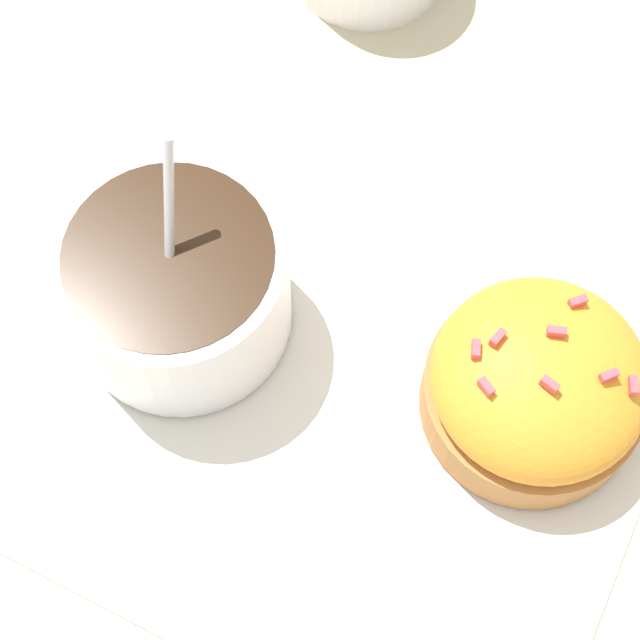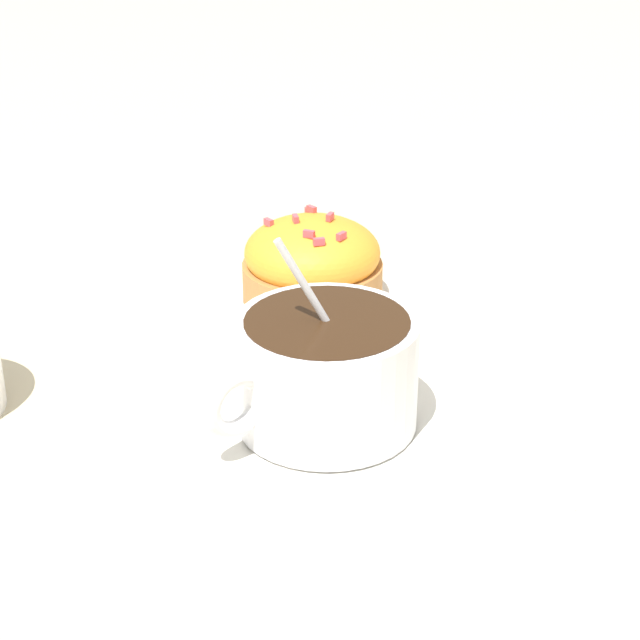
{
  "view_description": "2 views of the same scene",
  "coord_description": "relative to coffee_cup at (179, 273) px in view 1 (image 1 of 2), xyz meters",
  "views": [
    {
      "loc": [
        0.05,
        -0.16,
        0.43
      ],
      "look_at": [
        -0.01,
        0.01,
        0.03
      ],
      "focal_mm": 60.0,
      "sensor_mm": 36.0,
      "label": 1
    },
    {
      "loc": [
        -0.55,
        -0.01,
        0.3
      ],
      "look_at": [
        -0.01,
        0.0,
        0.03
      ],
      "focal_mm": 60.0,
      "sensor_mm": 36.0,
      "label": 2
    }
  ],
  "objects": [
    {
      "name": "coffee_cup",
      "position": [
        0.0,
        0.0,
        0.0
      ],
      "size": [
        0.1,
        0.1,
        0.1
      ],
      "color": "white",
      "rests_on": "paper_napkin"
    },
    {
      "name": "paper_napkin",
      "position": [
        0.08,
        -0.01,
        -0.03
      ],
      "size": [
        0.29,
        0.29,
        0.0
      ],
      "color": "white",
      "rests_on": "ground_plane"
    },
    {
      "name": "frosted_pastry",
      "position": [
        0.15,
        0.01,
        -0.01
      ],
      "size": [
        0.09,
        0.09,
        0.06
      ],
      "color": "#B2753D",
      "rests_on": "paper_napkin"
    },
    {
      "name": "ground_plane",
      "position": [
        0.08,
        -0.01,
        -0.04
      ],
      "size": [
        3.0,
        3.0,
        0.0
      ],
      "primitive_type": "plane",
      "color": "#C6B793"
    }
  ]
}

